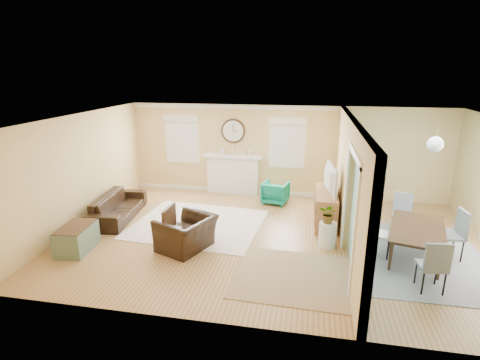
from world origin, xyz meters
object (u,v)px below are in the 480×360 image
eames_chair (186,233)px  dining_table (418,242)px  green_chair (276,192)px  credenza (326,208)px  sofa (118,206)px

eames_chair → dining_table: bearing=119.3°
green_chair → dining_table: size_ratio=0.38×
green_chair → credenza: size_ratio=0.46×
eames_chair → credenza: (2.83, 1.86, 0.06)m
credenza → dining_table: 2.19m
credenza → dining_table: (1.73, -1.35, -0.09)m
green_chair → dining_table: bearing=152.0°
sofa → green_chair: size_ratio=3.05×
credenza → dining_table: bearing=-38.0°
sofa → dining_table: size_ratio=1.17×
sofa → dining_table: 6.80m
green_chair → eames_chair: bearing=75.9°
green_chair → credenza: 1.79m
sofa → green_chair: bearing=-70.7°
eames_chair → green_chair: (1.53, 3.08, -0.04)m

